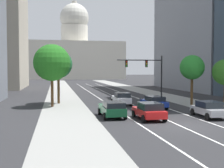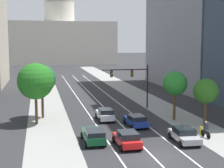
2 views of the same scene
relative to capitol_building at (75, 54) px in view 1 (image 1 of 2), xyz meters
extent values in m
plane|color=#2B2B2D|center=(0.00, -83.46, -12.02)|extent=(400.00, 400.00, 0.00)
cube|color=gray|center=(-8.30, -88.46, -12.01)|extent=(5.02, 130.00, 0.01)
cube|color=gray|center=(8.30, -88.46, -12.01)|extent=(5.02, 130.00, 0.01)
cube|color=white|center=(-2.89, -98.46, -12.00)|extent=(0.16, 90.00, 0.01)
cube|color=white|center=(0.00, -98.46, -12.00)|extent=(0.16, 90.00, 0.01)
cube|color=white|center=(2.89, -98.46, -12.00)|extent=(0.16, 90.00, 0.01)
cube|color=gray|center=(26.73, -84.29, 6.44)|extent=(20.21, 29.04, 36.92)
cube|color=beige|center=(0.00, 0.00, -3.19)|extent=(46.12, 24.39, 17.65)
cylinder|color=beige|center=(0.00, 0.00, 9.81)|extent=(13.03, 13.03, 8.35)
sphere|color=beige|center=(0.00, 0.00, 17.84)|extent=(13.99, 13.99, 13.99)
cylinder|color=beige|center=(0.00, 0.00, 24.13)|extent=(2.52, 2.52, 3.50)
cube|color=red|center=(-1.45, -120.11, -11.40)|extent=(1.91, 4.11, 0.60)
cube|color=black|center=(-1.44, -120.47, -10.80)|extent=(1.73, 2.20, 0.58)
cylinder|color=black|center=(-2.39, -118.74, -11.70)|extent=(0.23, 0.64, 0.64)
cylinder|color=black|center=(-0.55, -118.70, -11.70)|extent=(0.23, 0.64, 0.64)
cylinder|color=black|center=(-2.34, -121.51, -11.70)|extent=(0.23, 0.64, 0.64)
cylinder|color=black|center=(-0.50, -121.47, -11.70)|extent=(0.23, 0.64, 0.64)
cube|color=silver|center=(-1.45, -109.41, -11.35)|extent=(1.81, 4.14, 0.68)
cube|color=black|center=(-1.46, -110.01, -10.74)|extent=(1.63, 2.17, 0.55)
cylinder|color=black|center=(-2.29, -108.00, -11.70)|extent=(0.23, 0.64, 0.64)
cylinder|color=black|center=(-0.55, -108.03, -11.70)|extent=(0.23, 0.64, 0.64)
cylinder|color=black|center=(-2.34, -110.79, -11.70)|extent=(0.23, 0.64, 0.64)
cylinder|color=black|center=(-0.61, -110.82, -11.70)|extent=(0.23, 0.64, 0.64)
cube|color=#1E389E|center=(1.45, -113.14, -11.42)|extent=(1.99, 4.30, 0.56)
cube|color=black|center=(1.46, -113.48, -10.89)|extent=(1.75, 2.27, 0.50)
cylinder|color=black|center=(0.48, -111.75, -11.70)|extent=(0.25, 0.65, 0.64)
cylinder|color=black|center=(2.27, -111.67, -11.70)|extent=(0.25, 0.65, 0.64)
cylinder|color=black|center=(0.62, -114.62, -11.70)|extent=(0.25, 0.65, 0.64)
cylinder|color=black|center=(2.41, -114.53, -11.70)|extent=(0.25, 0.65, 0.64)
cube|color=#B2B5BA|center=(4.34, -120.05, -11.41)|extent=(2.07, 4.48, 0.56)
cube|color=black|center=(4.34, -119.96, -10.85)|extent=(1.82, 2.25, 0.56)
cylinder|color=black|center=(3.48, -118.52, -11.70)|extent=(0.25, 0.65, 0.64)
cylinder|color=black|center=(5.34, -118.61, -11.70)|extent=(0.25, 0.65, 0.64)
cylinder|color=black|center=(3.34, -121.50, -11.70)|extent=(0.25, 0.65, 0.64)
cube|color=#14512D|center=(-4.34, -118.20, -11.35)|extent=(1.80, 4.50, 0.69)
cube|color=black|center=(-4.34, -119.18, -10.77)|extent=(1.65, 2.33, 0.47)
cylinder|color=black|center=(-5.24, -116.68, -11.70)|extent=(0.22, 0.64, 0.64)
cylinder|color=black|center=(-3.45, -116.67, -11.70)|extent=(0.22, 0.64, 0.64)
cylinder|color=black|center=(-5.23, -119.73, -11.70)|extent=(0.22, 0.64, 0.64)
cylinder|color=black|center=(-3.44, -119.73, -11.70)|extent=(0.22, 0.64, 0.64)
cylinder|color=black|center=(6.09, -103.25, -8.82)|extent=(0.20, 0.20, 6.38)
cylinder|color=black|center=(2.73, -103.25, -6.29)|extent=(6.70, 0.14, 0.14)
cube|color=black|center=(3.74, -103.25, -6.84)|extent=(0.32, 0.28, 0.96)
sphere|color=red|center=(3.74, -103.40, -6.54)|extent=(0.20, 0.20, 0.20)
sphere|color=orange|center=(3.74, -103.40, -6.84)|extent=(0.20, 0.20, 0.20)
sphere|color=green|center=(3.74, -103.40, -7.14)|extent=(0.20, 0.20, 0.20)
cube|color=black|center=(0.72, -103.25, -6.84)|extent=(0.32, 0.28, 0.96)
sphere|color=red|center=(0.72, -103.40, -6.54)|extent=(0.20, 0.20, 0.20)
sphere|color=orange|center=(0.72, -103.40, -6.84)|extent=(0.20, 0.20, 0.20)
sphere|color=green|center=(0.72, -103.40, -7.14)|extent=(0.20, 0.20, 0.20)
cylinder|color=#51381E|center=(7.08, -111.00, -10.24)|extent=(0.32, 0.32, 3.56)
sphere|color=#277D2B|center=(7.08, -111.00, -7.41)|extent=(3.00, 3.00, 3.00)
cylinder|color=#51381E|center=(-9.73, -109.64, -10.19)|extent=(0.32, 0.32, 3.64)
sphere|color=#22691D|center=(-9.73, -109.64, -6.88)|extent=(4.27, 4.27, 4.27)
cylinder|color=#51381E|center=(-8.97, -106.42, -10.13)|extent=(0.32, 0.32, 3.77)
sphere|color=#1F5C30|center=(-8.97, -106.42, -7.00)|extent=(3.56, 3.56, 3.56)
camera|label=1|loc=(-9.32, -143.94, -7.74)|focal=46.49mm
camera|label=2|loc=(-9.32, -149.66, -2.18)|focal=54.10mm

